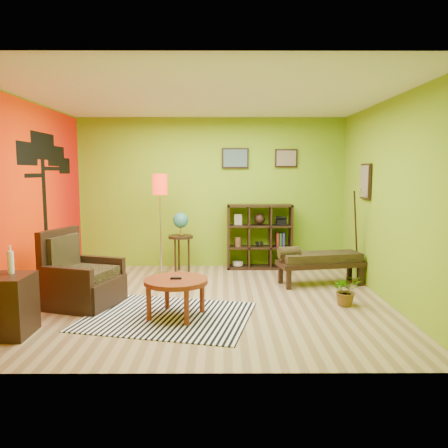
{
  "coord_description": "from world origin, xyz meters",
  "views": [
    {
      "loc": [
        0.21,
        -5.99,
        1.81
      ],
      "look_at": [
        0.23,
        0.28,
        1.05
      ],
      "focal_mm": 35.0,
      "sensor_mm": 36.0,
      "label": 1
    }
  ],
  "objects_px": {
    "armchair": "(80,282)",
    "floor_lamp": "(160,193)",
    "cube_shelf": "(260,237)",
    "globe_table": "(181,227)",
    "potted_plant": "(346,293)",
    "bench": "(318,260)",
    "coffee_table": "(176,284)",
    "side_cabinet": "(4,305)"
  },
  "relations": [
    {
      "from": "cube_shelf",
      "to": "potted_plant",
      "type": "height_order",
      "value": "cube_shelf"
    },
    {
      "from": "globe_table",
      "to": "cube_shelf",
      "type": "height_order",
      "value": "cube_shelf"
    },
    {
      "from": "floor_lamp",
      "to": "globe_table",
      "type": "relative_size",
      "value": 1.64
    },
    {
      "from": "armchair",
      "to": "cube_shelf",
      "type": "xyz_separation_m",
      "value": [
        2.64,
        2.24,
        0.29
      ]
    },
    {
      "from": "side_cabinet",
      "to": "potted_plant",
      "type": "distance_m",
      "value": 4.23
    },
    {
      "from": "globe_table",
      "to": "potted_plant",
      "type": "height_order",
      "value": "globe_table"
    },
    {
      "from": "side_cabinet",
      "to": "cube_shelf",
      "type": "height_order",
      "value": "cube_shelf"
    },
    {
      "from": "coffee_table",
      "to": "floor_lamp",
      "type": "xyz_separation_m",
      "value": [
        -0.5,
        2.23,
        1.01
      ]
    },
    {
      "from": "coffee_table",
      "to": "floor_lamp",
      "type": "bearing_deg",
      "value": 102.54
    },
    {
      "from": "coffee_table",
      "to": "floor_lamp",
      "type": "height_order",
      "value": "floor_lamp"
    },
    {
      "from": "armchair",
      "to": "cube_shelf",
      "type": "distance_m",
      "value": 3.47
    },
    {
      "from": "coffee_table",
      "to": "side_cabinet",
      "type": "height_order",
      "value": "side_cabinet"
    },
    {
      "from": "floor_lamp",
      "to": "bench",
      "type": "bearing_deg",
      "value": -14.39
    },
    {
      "from": "cube_shelf",
      "to": "bench",
      "type": "xyz_separation_m",
      "value": [
        0.83,
        -1.19,
        -0.2
      ]
    },
    {
      "from": "coffee_table",
      "to": "armchair",
      "type": "relative_size",
      "value": 0.75
    },
    {
      "from": "floor_lamp",
      "to": "cube_shelf",
      "type": "distance_m",
      "value": 2.03
    },
    {
      "from": "armchair",
      "to": "floor_lamp",
      "type": "relative_size",
      "value": 0.6
    },
    {
      "from": "coffee_table",
      "to": "cube_shelf",
      "type": "relative_size",
      "value": 0.66
    },
    {
      "from": "bench",
      "to": "potted_plant",
      "type": "xyz_separation_m",
      "value": [
        0.14,
        -1.09,
        -0.24
      ]
    },
    {
      "from": "cube_shelf",
      "to": "bench",
      "type": "relative_size",
      "value": 0.84
    },
    {
      "from": "globe_table",
      "to": "cube_shelf",
      "type": "relative_size",
      "value": 0.9
    },
    {
      "from": "armchair",
      "to": "floor_lamp",
      "type": "height_order",
      "value": "floor_lamp"
    },
    {
      "from": "side_cabinet",
      "to": "cube_shelf",
      "type": "distance_m",
      "value": 4.58
    },
    {
      "from": "potted_plant",
      "to": "bench",
      "type": "bearing_deg",
      "value": 97.45
    },
    {
      "from": "bench",
      "to": "cube_shelf",
      "type": "bearing_deg",
      "value": 124.97
    },
    {
      "from": "floor_lamp",
      "to": "armchair",
      "type": "bearing_deg",
      "value": -116.58
    },
    {
      "from": "globe_table",
      "to": "potted_plant",
      "type": "bearing_deg",
      "value": -39.44
    },
    {
      "from": "coffee_table",
      "to": "potted_plant",
      "type": "xyz_separation_m",
      "value": [
        2.25,
        0.46,
        -0.25
      ]
    },
    {
      "from": "armchair",
      "to": "bench",
      "type": "distance_m",
      "value": 3.62
    },
    {
      "from": "armchair",
      "to": "floor_lamp",
      "type": "distance_m",
      "value": 2.22
    },
    {
      "from": "coffee_table",
      "to": "bench",
      "type": "xyz_separation_m",
      "value": [
        2.11,
        1.56,
        -0.01
      ]
    },
    {
      "from": "cube_shelf",
      "to": "floor_lamp",
      "type": "bearing_deg",
      "value": -163.73
    },
    {
      "from": "globe_table",
      "to": "bench",
      "type": "bearing_deg",
      "value": -21.54
    },
    {
      "from": "coffee_table",
      "to": "floor_lamp",
      "type": "relative_size",
      "value": 0.45
    },
    {
      "from": "globe_table",
      "to": "side_cabinet",
      "type": "bearing_deg",
      "value": -118.47
    },
    {
      "from": "globe_table",
      "to": "cube_shelf",
      "type": "distance_m",
      "value": 1.5
    },
    {
      "from": "globe_table",
      "to": "coffee_table",
      "type": "bearing_deg",
      "value": -86.03
    },
    {
      "from": "coffee_table",
      "to": "armchair",
      "type": "height_order",
      "value": "armchair"
    },
    {
      "from": "floor_lamp",
      "to": "globe_table",
      "type": "bearing_deg",
      "value": 35.58
    },
    {
      "from": "cube_shelf",
      "to": "globe_table",
      "type": "bearing_deg",
      "value": -168.84
    },
    {
      "from": "coffee_table",
      "to": "potted_plant",
      "type": "relative_size",
      "value": 1.84
    },
    {
      "from": "coffee_table",
      "to": "bench",
      "type": "bearing_deg",
      "value": 36.41
    }
  ]
}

